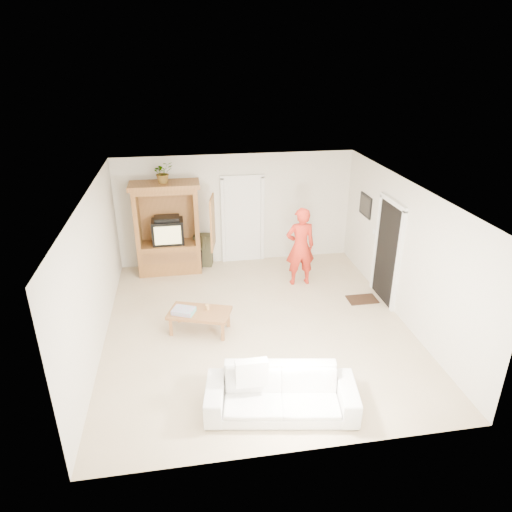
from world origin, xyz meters
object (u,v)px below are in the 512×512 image
Objects in this scene: man at (300,247)px; coffee_table at (200,314)px; armoire at (169,234)px; sofa at (281,393)px.

coffee_table is at bearing 33.73° from man.
armoire reaches higher than man.
armoire is at bearing 116.72° from sofa.
armoire is 5.18m from sofa.
man is 1.42× the size of coffee_table.
coffee_table is (-1.02, 2.24, 0.05)m from sofa.
man is (2.77, -1.11, -0.04)m from armoire.
man is 0.83× the size of sofa.
sofa is at bearing 71.04° from man.
sofa is at bearing -72.59° from armoire.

